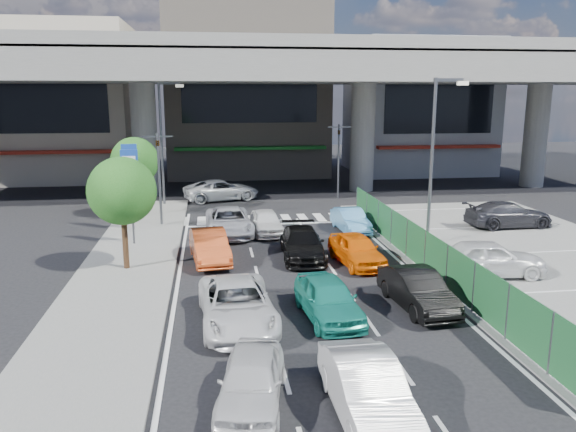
{
  "coord_description": "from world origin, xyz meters",
  "views": [
    {
      "loc": [
        -3.37,
        -19.3,
        7.33
      ],
      "look_at": [
        -0.15,
        3.95,
        2.15
      ],
      "focal_mm": 35.0,
      "sensor_mm": 36.0,
      "label": 1
    }
  ],
  "objects": [
    {
      "name": "hatch_white_back_mid",
      "position": [
        0.02,
        -8.0,
        0.69
      ],
      "size": [
        1.55,
        4.22,
        1.38
      ],
      "primitive_type": "imported",
      "rotation": [
        0.0,
        0.0,
        0.02
      ],
      "color": "silver",
      "rests_on": "ground"
    },
    {
      "name": "street_lamp_right",
      "position": [
        7.17,
        6.0,
        4.77
      ],
      "size": [
        1.65,
        0.22,
        8.0
      ],
      "color": "#595B60",
      "rests_on": "ground"
    },
    {
      "name": "sidewalk_left",
      "position": [
        -7.0,
        4.0,
        0.06
      ],
      "size": [
        4.0,
        30.0,
        0.12
      ],
      "primitive_type": "cube",
      "color": "slate",
      "rests_on": "ground"
    },
    {
      "name": "traffic_light_right",
      "position": [
        5.5,
        19.0,
        3.94
      ],
      "size": [
        1.6,
        1.24,
        5.2
      ],
      "color": "#595B60",
      "rests_on": "ground"
    },
    {
      "name": "parked_sedan_dgrey",
      "position": [
        12.82,
        8.96,
        0.76
      ],
      "size": [
        4.85,
        2.09,
        1.39
      ],
      "primitive_type": "imported",
      "rotation": [
        0.0,
        0.0,
        1.6
      ],
      "color": "#2B2B30",
      "rests_on": "parking_lot"
    },
    {
      "name": "crossing_wagon_silver",
      "position": [
        -2.68,
        19.37,
        0.72
      ],
      "size": [
        5.6,
        3.68,
        1.43
      ],
      "primitive_type": "imported",
      "rotation": [
        0.0,
        0.0,
        1.84
      ],
      "color": "#B2B7BA",
      "rests_on": "ground"
    },
    {
      "name": "taxi_teal_mid",
      "position": [
        0.34,
        -2.18,
        0.69
      ],
      "size": [
        1.99,
        4.18,
        1.38
      ],
      "primitive_type": "imported",
      "rotation": [
        0.0,
        0.0,
        0.09
      ],
      "color": "#198675",
      "rests_on": "ground"
    },
    {
      "name": "building_center",
      "position": [
        0.0,
        32.97,
        7.49
      ],
      "size": [
        14.0,
        10.9,
        15.0
      ],
      "color": "gray",
      "rests_on": "ground"
    },
    {
      "name": "traffic_light_left",
      "position": [
        -6.2,
        12.0,
        3.94
      ],
      "size": [
        1.6,
        1.24,
        5.2
      ],
      "color": "#595B60",
      "rests_on": "ground"
    },
    {
      "name": "parking_lot",
      "position": [
        11.0,
        2.0,
        0.03
      ],
      "size": [
        12.0,
        28.0,
        0.06
      ],
      "primitive_type": "cube",
      "color": "slate",
      "rests_on": "ground"
    },
    {
      "name": "street_lamp_left",
      "position": [
        -6.33,
        18.0,
        4.77
      ],
      "size": [
        1.65,
        0.22,
        8.0
      ],
      "color": "#595B60",
      "rests_on": "ground"
    },
    {
      "name": "parked_sedan_white",
      "position": [
        7.64,
        1.08,
        0.81
      ],
      "size": [
        4.53,
        2.17,
        1.49
      ],
      "primitive_type": "imported",
      "rotation": [
        0.0,
        0.0,
        1.48
      ],
      "color": "silver",
      "rests_on": "parking_lot"
    },
    {
      "name": "signboard_far",
      "position": [
        -7.6,
        10.99,
        3.06
      ],
      "size": [
        0.8,
        0.14,
        4.7
      ],
      "color": "#595B60",
      "rests_on": "ground"
    },
    {
      "name": "ground",
      "position": [
        0.0,
        0.0,
        0.0
      ],
      "size": [
        120.0,
        120.0,
        0.0
      ],
      "primitive_type": "plane",
      "color": "black",
      "rests_on": "ground"
    },
    {
      "name": "van_white_back_left",
      "position": [
        -2.56,
        -7.08,
        0.63
      ],
      "size": [
        2.13,
        3.91,
        1.26
      ],
      "primitive_type": "imported",
      "rotation": [
        0.0,
        0.0,
        -0.18
      ],
      "color": "silver",
      "rests_on": "ground"
    },
    {
      "name": "kei_truck_front_right",
      "position": [
        4.0,
        9.4,
        0.62
      ],
      "size": [
        1.52,
        3.8,
        1.23
      ],
      "primitive_type": "imported",
      "rotation": [
        0.0,
        0.0,
        0.06
      ],
      "color": "#5196CA",
      "rests_on": "ground"
    },
    {
      "name": "expressway",
      "position": [
        0.0,
        22.0,
        8.76
      ],
      "size": [
        64.0,
        14.0,
        10.75
      ],
      "color": "slate",
      "rests_on": "ground"
    },
    {
      "name": "signboard_near",
      "position": [
        -7.2,
        7.99,
        3.06
      ],
      "size": [
        0.8,
        0.14,
        4.7
      ],
      "color": "#595B60",
      "rests_on": "ground"
    },
    {
      "name": "building_east",
      "position": [
        16.0,
        31.97,
        5.99
      ],
      "size": [
        12.0,
        10.9,
        12.0
      ],
      "color": "gray",
      "rests_on": "ground"
    },
    {
      "name": "wagon_silver_front_left",
      "position": [
        -2.5,
        9.61,
        0.69
      ],
      "size": [
        2.52,
        5.07,
        1.38
      ],
      "primitive_type": "imported",
      "rotation": [
        0.0,
        0.0,
        0.05
      ],
      "color": "#B4B5BC",
      "rests_on": "ground"
    },
    {
      "name": "sedan_white_mid_left",
      "position": [
        -2.67,
        -2.31,
        0.69
      ],
      "size": [
        2.57,
        5.09,
        1.38
      ],
      "primitive_type": "imported",
      "rotation": [
        0.0,
        0.0,
        0.06
      ],
      "color": "silver",
      "rests_on": "ground"
    },
    {
      "name": "taxi_orange_right",
      "position": [
        2.8,
        3.52,
        0.67
      ],
      "size": [
        2.06,
        4.12,
        1.35
      ],
      "primitive_type": "imported",
      "rotation": [
        0.0,
        0.0,
        0.12
      ],
      "color": "orange",
      "rests_on": "ground"
    },
    {
      "name": "sedan_black_mid",
      "position": [
        0.62,
        4.81,
        0.66
      ],
      "size": [
        2.11,
        4.65,
        1.32
      ],
      "primitive_type": "imported",
      "rotation": [
        0.0,
        0.0,
        -0.06
      ],
      "color": "black",
      "rests_on": "ground"
    },
    {
      "name": "traffic_cone",
      "position": [
        5.61,
        3.51,
        0.39
      ],
      "size": [
        0.38,
        0.38,
        0.67
      ],
      "primitive_type": "cone",
      "rotation": [
        0.0,
        0.0,
        0.12
      ],
      "color": "#FA4D0D",
      "rests_on": "parking_lot"
    },
    {
      "name": "tree_near",
      "position": [
        -7.0,
        4.0,
        3.39
      ],
      "size": [
        2.8,
        2.8,
        4.8
      ],
      "color": "#382314",
      "rests_on": "ground"
    },
    {
      "name": "fence_run",
      "position": [
        5.3,
        1.0,
        0.9
      ],
      "size": [
        0.16,
        22.0,
        1.8
      ],
      "primitive_type": null,
      "color": "#1C532A",
      "rests_on": "ground"
    },
    {
      "name": "hatch_black_mid_right",
      "position": [
        3.58,
        -1.72,
        0.67
      ],
      "size": [
        1.77,
        4.17,
        1.34
      ],
      "primitive_type": "imported",
      "rotation": [
        0.0,
        0.0,
        0.09
      ],
      "color": "black",
      "rests_on": "ground"
    },
    {
      "name": "taxi_orange_left",
      "position": [
        -3.53,
        4.87,
        0.69
      ],
      "size": [
        1.95,
        4.33,
        1.38
      ],
      "primitive_type": "imported",
      "rotation": [
        0.0,
        0.0,
        0.12
      ],
      "color": "#D24F1F",
      "rests_on": "ground"
    },
    {
      "name": "building_west",
      "position": [
        -16.0,
        31.97,
        6.49
      ],
      "size": [
        12.0,
        10.9,
        13.0
      ],
      "color": "#AB9F8A",
      "rests_on": "ground"
    },
    {
      "name": "tree_far",
      "position": [
        -7.8,
        14.5,
        3.39
      ],
      "size": [
        2.8,
        2.8,
        4.8
      ],
      "color": "#382314",
      "rests_on": "ground"
    },
    {
      "name": "sedan_white_front_mid",
      "position": [
        -0.55,
        9.47,
        0.64
      ],
      "size": [
        1.73,
        3.83,
        1.28
      ],
      "primitive_type": "imported",
      "rotation": [
        0.0,
        0.0,
        0.06
      ],
      "color": "silver",
      "rests_on": "ground"
    }
  ]
}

